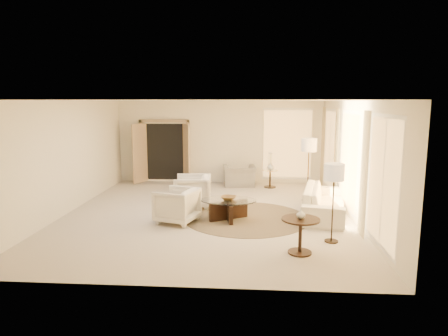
# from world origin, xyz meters

# --- Properties ---
(room) EXTENTS (7.04, 8.04, 2.83)m
(room) POSITION_xyz_m (0.00, 0.00, 1.40)
(room) COLOR beige
(room) RESTS_ON ground
(windows_right) EXTENTS (0.10, 6.40, 2.40)m
(windows_right) POSITION_xyz_m (3.45, 0.10, 1.35)
(windows_right) COLOR #FFC166
(windows_right) RESTS_ON room
(window_back_corner) EXTENTS (1.70, 0.10, 2.40)m
(window_back_corner) POSITION_xyz_m (2.30, 3.95, 1.35)
(window_back_corner) COLOR #FFC166
(window_back_corner) RESTS_ON room
(curtains_right) EXTENTS (0.06, 5.20, 2.60)m
(curtains_right) POSITION_xyz_m (3.40, 1.00, 1.30)
(curtains_right) COLOR tan
(curtains_right) RESTS_ON room
(french_doors) EXTENTS (1.95, 0.66, 2.16)m
(french_doors) POSITION_xyz_m (-1.90, 3.82, 1.07)
(french_doors) COLOR tan
(french_doors) RESTS_ON room
(area_rug) EXTENTS (3.50, 3.50, 0.01)m
(area_rug) POSITION_xyz_m (0.98, -0.29, 0.01)
(area_rug) COLOR #3A2E20
(area_rug) RESTS_ON room
(sofa) EXTENTS (1.42, 2.57, 0.71)m
(sofa) POSITION_xyz_m (2.90, 0.07, 0.35)
(sofa) COLOR white
(sofa) RESTS_ON room
(armchair_left) EXTENTS (0.91, 0.97, 0.94)m
(armchair_left) POSITION_xyz_m (-0.45, 0.64, 0.47)
(armchair_left) COLOR white
(armchair_left) RESTS_ON room
(armchair_right) EXTENTS (1.03, 1.06, 0.88)m
(armchair_right) POSITION_xyz_m (-0.61, -0.74, 0.44)
(armchair_right) COLOR white
(armchair_right) RESTS_ON room
(accent_chair) EXTENTS (1.11, 0.79, 0.91)m
(accent_chair) POSITION_xyz_m (0.70, 3.40, 0.45)
(accent_chair) COLOR gray
(accent_chair) RESTS_ON room
(coffee_table) EXTENTS (1.75, 1.75, 0.48)m
(coffee_table) POSITION_xyz_m (0.57, -0.46, 0.30)
(coffee_table) COLOR black
(coffee_table) RESTS_ON room
(end_table) EXTENTS (0.70, 0.70, 0.67)m
(end_table) POSITION_xyz_m (2.01, -2.49, 0.46)
(end_table) COLOR black
(end_table) RESTS_ON room
(side_table) EXTENTS (0.50, 0.50, 0.59)m
(side_table) POSITION_xyz_m (1.70, 3.24, 0.35)
(side_table) COLOR black
(side_table) RESTS_ON room
(floor_lamp_near) EXTENTS (0.43, 0.43, 1.77)m
(floor_lamp_near) POSITION_xyz_m (2.68, 1.50, 1.51)
(floor_lamp_near) COLOR black
(floor_lamp_near) RESTS_ON room
(floor_lamp_far) EXTENTS (0.38, 0.38, 1.58)m
(floor_lamp_far) POSITION_xyz_m (2.71, -1.83, 1.35)
(floor_lamp_far) COLOR black
(floor_lamp_far) RESTS_ON room
(bowl) EXTENTS (0.44, 0.44, 0.09)m
(bowl) POSITION_xyz_m (0.57, -0.46, 0.53)
(bowl) COLOR brown
(bowl) RESTS_ON coffee_table
(end_vase) EXTENTS (0.18, 0.18, 0.17)m
(end_vase) POSITION_xyz_m (2.01, -2.49, 0.75)
(end_vase) COLOR silver
(end_vase) RESTS_ON end_table
(side_vase) EXTENTS (0.26, 0.26, 0.25)m
(side_vase) POSITION_xyz_m (1.70, 3.24, 0.71)
(side_vase) COLOR silver
(side_vase) RESTS_ON side_table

